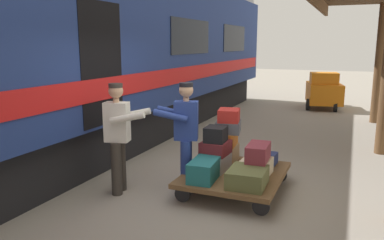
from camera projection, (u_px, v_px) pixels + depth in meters
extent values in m
plane|color=gray|center=(212.00, 195.00, 5.92)|extent=(60.00, 60.00, 0.00)
cylinder|color=brown|center=(379.00, 64.00, 11.05)|extent=(0.24, 0.24, 3.40)
cube|color=navy|center=(30.00, 40.00, 6.77)|extent=(3.00, 21.24, 2.90)
cube|color=black|center=(38.00, 144.00, 7.14)|extent=(2.55, 20.17, 0.90)
cube|color=red|center=(104.00, 89.00, 6.35)|extent=(0.03, 20.81, 0.36)
cube|color=black|center=(235.00, 38.00, 12.89)|extent=(0.02, 2.34, 0.84)
cube|color=black|center=(191.00, 37.00, 9.54)|extent=(0.02, 2.34, 0.84)
cube|color=black|center=(100.00, 64.00, 6.30)|extent=(0.12, 1.10, 2.00)
cube|color=brown|center=(235.00, 174.00, 6.03)|extent=(1.45, 1.75, 0.07)
cylinder|color=black|center=(261.00, 207.00, 5.20)|extent=(0.24, 0.05, 0.24)
cylinder|color=black|center=(183.00, 194.00, 5.65)|extent=(0.24, 0.05, 0.24)
cylinder|color=black|center=(280.00, 175.00, 6.47)|extent=(0.24, 0.05, 0.24)
cylinder|color=black|center=(215.00, 166.00, 6.91)|extent=(0.24, 0.05, 0.24)
cube|color=#9EA0A5|center=(215.00, 162.00, 6.12)|extent=(0.41, 0.51, 0.25)
cube|color=beige|center=(256.00, 167.00, 5.87)|extent=(0.44, 0.58, 0.24)
cube|color=brown|center=(247.00, 177.00, 5.44)|extent=(0.54, 0.63, 0.24)
cube|color=navy|center=(263.00, 161.00, 6.31)|extent=(0.40, 0.62, 0.19)
cube|color=tan|center=(225.00, 153.00, 6.55)|extent=(0.41, 0.49, 0.29)
cube|color=#1E666B|center=(204.00, 170.00, 5.68)|extent=(0.40, 0.66, 0.30)
cube|color=#CC6B23|center=(226.00, 139.00, 6.51)|extent=(0.40, 0.52, 0.22)
cube|color=maroon|center=(216.00, 148.00, 6.11)|extent=(0.42, 0.47, 0.21)
cube|color=#4C515B|center=(228.00, 127.00, 6.49)|extent=(0.48, 0.56, 0.19)
cube|color=black|center=(216.00, 134.00, 6.06)|extent=(0.33, 0.38, 0.24)
cube|color=#AD231E|center=(229.00, 115.00, 6.41)|extent=(0.41, 0.47, 0.21)
cube|color=maroon|center=(258.00, 152.00, 5.79)|extent=(0.33, 0.57, 0.25)
cylinder|color=navy|center=(187.00, 163.00, 6.17)|extent=(0.16, 0.16, 0.82)
cylinder|color=navy|center=(186.00, 167.00, 5.97)|extent=(0.16, 0.16, 0.82)
cube|color=navy|center=(186.00, 120.00, 5.93)|extent=(0.41, 0.32, 0.60)
cylinder|color=tan|center=(186.00, 99.00, 5.87)|extent=(0.09, 0.09, 0.06)
sphere|color=tan|center=(186.00, 90.00, 5.84)|extent=(0.22, 0.22, 0.22)
cylinder|color=black|center=(186.00, 85.00, 5.82)|extent=(0.21, 0.21, 0.06)
cylinder|color=navy|center=(173.00, 112.00, 6.09)|extent=(0.54, 0.25, 0.21)
cylinder|color=navy|center=(170.00, 116.00, 5.77)|extent=(0.54, 0.25, 0.21)
cylinder|color=#332D28|center=(116.00, 169.00, 5.86)|extent=(0.16, 0.16, 0.82)
cylinder|color=#332D28|center=(121.00, 165.00, 6.06)|extent=(0.16, 0.16, 0.82)
cube|color=silver|center=(117.00, 122.00, 5.82)|extent=(0.40, 0.30, 0.60)
cylinder|color=tan|center=(116.00, 100.00, 5.76)|extent=(0.09, 0.09, 0.06)
sphere|color=tan|center=(116.00, 91.00, 5.73)|extent=(0.22, 0.22, 0.22)
cylinder|color=#332D28|center=(116.00, 85.00, 5.72)|extent=(0.21, 0.21, 0.06)
cylinder|color=silver|center=(127.00, 118.00, 5.61)|extent=(0.54, 0.22, 0.21)
cylinder|color=silver|center=(134.00, 114.00, 5.92)|extent=(0.54, 0.22, 0.21)
cube|color=orange|center=(324.00, 93.00, 13.73)|extent=(1.42, 1.89, 0.70)
cube|color=orange|center=(324.00, 80.00, 13.31)|extent=(1.02, 0.87, 0.50)
cylinder|color=black|center=(336.00, 106.00, 13.08)|extent=(0.12, 0.40, 0.40)
cylinder|color=black|center=(308.00, 104.00, 13.42)|extent=(0.12, 0.40, 0.40)
cylinder|color=black|center=(337.00, 101.00, 14.17)|extent=(0.12, 0.40, 0.40)
cylinder|color=black|center=(312.00, 100.00, 14.51)|extent=(0.12, 0.40, 0.40)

